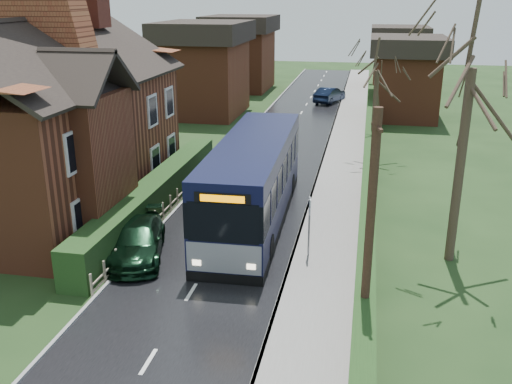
% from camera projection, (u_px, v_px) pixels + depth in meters
% --- Properties ---
extents(ground, '(140.00, 140.00, 0.00)m').
position_uv_depth(ground, '(207.00, 267.00, 21.40)').
color(ground, '#28431C').
rests_on(ground, ground).
extents(road, '(6.00, 100.00, 0.02)m').
position_uv_depth(road, '(258.00, 184.00, 30.67)').
color(road, black).
rests_on(road, ground).
extents(pavement, '(2.50, 100.00, 0.14)m').
position_uv_depth(pavement, '(337.00, 188.00, 29.88)').
color(pavement, slate).
rests_on(pavement, ground).
extents(kerb_right, '(0.12, 100.00, 0.14)m').
position_uv_depth(kerb_right, '(314.00, 187.00, 30.10)').
color(kerb_right, gray).
rests_on(kerb_right, ground).
extents(kerb_left, '(0.12, 100.00, 0.10)m').
position_uv_depth(kerb_left, '(203.00, 180.00, 31.21)').
color(kerb_left, gray).
rests_on(kerb_left, ground).
extents(front_hedge, '(1.20, 16.00, 1.60)m').
position_uv_depth(front_hedge, '(155.00, 196.00, 26.49)').
color(front_hedge, '#1A3313').
rests_on(front_hedge, ground).
extents(picket_fence, '(0.10, 16.00, 0.90)m').
position_uv_depth(picket_fence, '(171.00, 204.00, 26.46)').
color(picket_fence, tan).
rests_on(picket_fence, ground).
extents(right_wall_hedge, '(0.60, 50.00, 1.80)m').
position_uv_depth(right_wall_hedge, '(368.00, 172.00, 29.29)').
color(right_wall_hedge, brown).
rests_on(right_wall_hedge, ground).
extents(brick_house, '(9.30, 14.60, 10.30)m').
position_uv_depth(brick_house, '(48.00, 117.00, 25.98)').
color(brick_house, brown).
rests_on(brick_house, ground).
extents(bus, '(3.13, 12.32, 3.72)m').
position_uv_depth(bus, '(253.00, 182.00, 25.15)').
color(bus, black).
rests_on(bus, ground).
extents(car_silver, '(2.46, 4.22, 1.35)m').
position_uv_depth(car_silver, '(238.00, 162.00, 32.38)').
color(car_silver, silver).
rests_on(car_silver, ground).
extents(car_green, '(3.12, 5.04, 1.36)m').
position_uv_depth(car_green, '(138.00, 240.00, 22.03)').
color(car_green, black).
rests_on(car_green, ground).
extents(car_distant, '(2.84, 4.66, 1.45)m').
position_uv_depth(car_distant, '(330.00, 95.00, 53.68)').
color(car_distant, black).
rests_on(car_distant, ground).
extents(bus_stop_sign, '(0.13, 0.38, 2.51)m').
position_uv_depth(bus_stop_sign, '(309.00, 219.00, 21.54)').
color(bus_stop_sign, slate).
rests_on(bus_stop_sign, ground).
extents(telegraph_pole, '(0.29, 0.90, 7.06)m').
position_uv_depth(telegraph_pole, '(369.00, 237.00, 15.12)').
color(telegraph_pole, black).
rests_on(telegraph_pole, ground).
extents(tree_right_near, '(4.82, 4.82, 10.40)m').
position_uv_depth(tree_right_near, '(474.00, 53.00, 19.49)').
color(tree_right_near, '#3A2D22').
rests_on(tree_right_near, ground).
extents(tree_right_far, '(3.99, 3.99, 7.72)m').
position_uv_depth(tree_right_far, '(378.00, 64.00, 33.66)').
color(tree_right_far, '#362C20').
rests_on(tree_right_far, ground).
extents(tree_house_side, '(4.09, 4.09, 9.29)m').
position_uv_depth(tree_house_side, '(32.00, 46.00, 32.17)').
color(tree_house_side, '#33261E').
rests_on(tree_house_side, ground).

